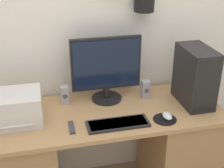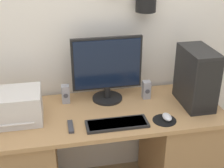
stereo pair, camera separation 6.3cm
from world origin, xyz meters
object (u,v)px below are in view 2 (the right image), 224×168
Objects in this scene: mouse at (167,117)px; remote_control at (71,127)px; speaker_right at (146,90)px; computer_tower at (196,78)px; speaker_left at (66,94)px; keyboard at (117,124)px; printer at (14,107)px; monitor at (107,68)px.

remote_control is at bearing 177.35° from mouse.
mouse is at bearing -81.91° from speaker_right.
remote_control is at bearing -153.46° from speaker_right.
computer_tower is 3.07× the size of speaker_left.
printer is at bearing 163.39° from keyboard.
speaker_right is (0.30, 0.33, 0.06)m from keyboard.
monitor is at bearing 48.22° from remote_control.
computer_tower reaches higher than speaker_left.
monitor is 3.74× the size of speaker_right.
printer is (-1.28, 0.02, -0.11)m from computer_tower.
remote_control is at bearing -131.78° from monitor.
computer_tower is at bearing -26.10° from speaker_right.
remote_control is (-0.60, -0.30, -0.06)m from speaker_right.
printer is at bearing 168.88° from mouse.
remote_control is at bearing -171.06° from computer_tower.
keyboard is at bearing -132.20° from speaker_right.
remote_control is (-0.65, 0.03, -0.01)m from mouse.
computer_tower is at bearing -17.90° from monitor.
mouse is 0.70× the size of remote_control.
printer reaches higher than speaker_left.
mouse is 0.76m from speaker_left.
keyboard is 2.99× the size of speaker_right.
remote_control is (0.01, -0.35, -0.06)m from speaker_left.
monitor reaches higher than computer_tower.
keyboard is at bearing -16.61° from printer.
keyboard is (-0.00, -0.37, -0.25)m from monitor.
speaker_right is at bearing -8.14° from monitor.
monitor is 1.41× the size of printer.
printer is 2.66× the size of speaker_left.
computer_tower is 1.28m from printer.
monitor is at bearing 171.86° from speaker_right.
mouse is 1.03m from printer.
keyboard is 0.67m from computer_tower.
speaker_left reaches higher than keyboard.
speaker_left is (-0.31, 0.01, -0.19)m from monitor.
computer_tower is 0.38m from speaker_right.
mouse is at bearing -2.65° from remote_control.
mouse is at bearing -11.12° from printer.
computer_tower is at bearing -1.05° from printer.
computer_tower reaches higher than speaker_right.
computer_tower is at bearing 15.73° from keyboard.
monitor reaches higher than keyboard.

